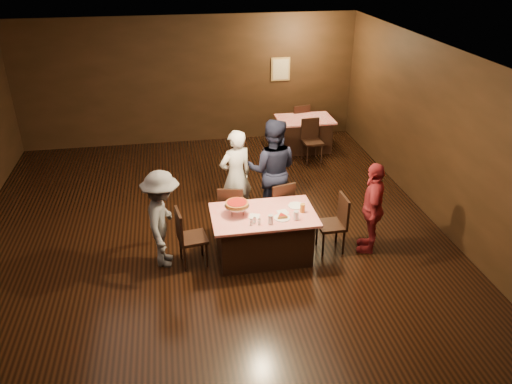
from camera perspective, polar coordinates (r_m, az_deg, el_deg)
The scene contains 22 objects.
room at distance 7.21m, azimuth -5.72°, elevation 7.46°, with size 10.00×10.04×3.02m.
main_table at distance 7.84m, azimuth 0.84°, elevation -4.95°, with size 1.60×1.00×0.77m, color red.
back_table at distance 11.93m, azimuth 5.53°, elevation 6.62°, with size 1.30×0.90×0.77m, color red.
chair_far_left at distance 8.38m, azimuth -2.80°, elevation -1.99°, with size 0.42×0.42×0.95m, color black.
chair_far_right at distance 8.50m, azimuth 2.56°, elevation -1.53°, with size 0.42×0.42×0.95m, color black.
chair_end_left at distance 7.69m, azimuth -7.26°, elevation -5.10°, with size 0.42×0.42×0.95m, color black.
chair_end_right at distance 8.05m, azimuth 8.58°, elevation -3.63°, with size 0.42×0.42×0.95m, color black.
chair_back_near at distance 11.27m, azimuth 6.47°, elevation 5.80°, with size 0.42×0.42×0.95m, color black.
chair_back_far at distance 12.44m, azimuth 4.83°, elevation 7.97°, with size 0.42×0.42×0.95m, color black.
diner_white_jacket at distance 8.67m, azimuth -2.31°, elevation 1.83°, with size 0.62×0.40×1.69m, color silver.
diner_navy_hoodie at distance 8.70m, azimuth 1.88°, elevation 2.54°, with size 0.90×0.70×1.85m, color #171B31.
diner_grey_knit at distance 7.61m, azimuth -10.62°, elevation -3.10°, with size 1.01×0.58×1.56m, color #515256.
diner_red_shirt at distance 8.04m, azimuth 13.16°, elevation -1.75°, with size 0.89×0.37×1.52m, color maroon.
pizza_stand at distance 7.54m, azimuth -2.19°, elevation -1.39°, with size 0.38×0.38×0.22m.
plate_with_slice at distance 7.52m, azimuth 2.99°, elevation -2.85°, with size 0.25×0.25×0.06m.
plate_empty at distance 7.88m, azimuth 4.59°, elevation -1.58°, with size 0.25×0.25×0.01m, color white.
glass_front_left at distance 7.36m, azimuth 1.68°, elevation -3.15°, with size 0.08×0.08×0.14m, color silver.
glass_front_right at distance 7.49m, azimuth 4.61°, elevation -2.68°, with size 0.08×0.08×0.14m, color silver.
glass_amber at distance 7.69m, azimuth 5.33°, elevation -1.84°, with size 0.08×0.08×0.14m, color #BF7F26.
condiments at distance 7.35m, azimuth -0.11°, elevation -3.38°, with size 0.17×0.10×0.09m.
napkin_center at distance 7.70m, azimuth 3.06°, elevation -2.30°, with size 0.16×0.16×0.01m, color white.
napkin_left at distance 7.58m, azimuth -0.18°, elevation -2.77°, with size 0.16×0.16×0.01m, color white.
Camera 1 is at (-0.46, -6.77, 4.57)m, focal length 35.00 mm.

